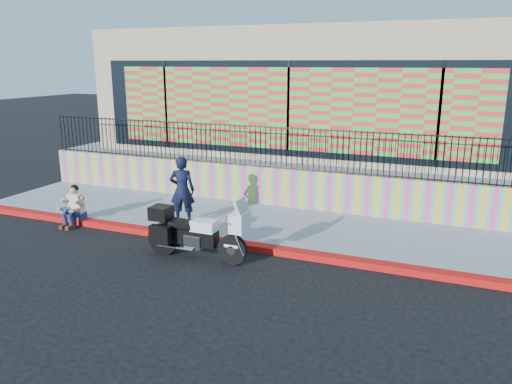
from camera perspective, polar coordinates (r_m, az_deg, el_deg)
The scene contains 10 objects.
ground at distance 11.80m, azimuth -3.03°, elevation -6.23°, with size 90.00×90.00×0.00m, color black.
red_curb at distance 11.77m, azimuth -3.03°, elevation -5.89°, with size 16.00×0.30×0.15m, color #AD0E0C.
sidewalk at distance 13.19m, azimuth 0.05°, elevation -3.57°, with size 16.00×3.00×0.15m, color gray.
mural_wall at distance 14.46m, azimuth 2.47°, elevation 0.62°, with size 16.00×0.20×1.10m, color #F64082.
metal_fence at distance 14.22m, azimuth 2.52°, elevation 5.12°, with size 15.80×0.04×1.20m, color black, non-canonical shape.
elevated_platform at distance 19.24m, azimuth 7.70°, elevation 3.80°, with size 16.00×10.00×1.25m, color gray.
storefront_building at distance 18.71m, azimuth 7.80°, elevation 11.60°, with size 14.00×8.06×4.00m.
police_motorcycle at distance 10.98m, azimuth -6.97°, elevation -4.53°, with size 2.35×0.78×1.46m.
police_officer at distance 12.87m, azimuth -8.44°, elevation 0.21°, with size 0.64×0.42×1.76m, color black.
seated_man at distance 13.94m, azimuth -20.23°, elevation -1.89°, with size 0.54×0.71×1.06m.
Camera 1 is at (4.78, -9.94, 4.20)m, focal length 35.00 mm.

